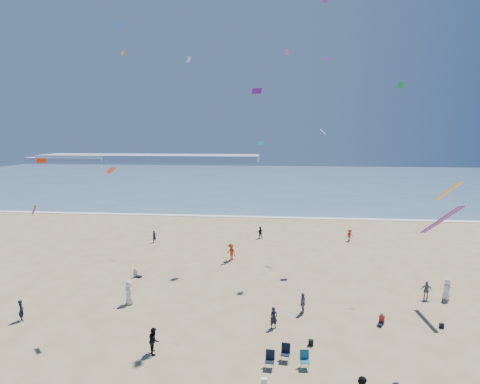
# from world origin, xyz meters

# --- Properties ---
(ocean) EXTENTS (220.00, 100.00, 0.06)m
(ocean) POSITION_xyz_m (0.00, 95.00, 0.03)
(ocean) COLOR #476B84
(ocean) RESTS_ON ground
(surf_line) EXTENTS (220.00, 1.20, 0.08)m
(surf_line) POSITION_xyz_m (0.00, 45.00, 0.04)
(surf_line) COLOR white
(surf_line) RESTS_ON ground
(headland_far) EXTENTS (110.00, 20.00, 3.20)m
(headland_far) POSITION_xyz_m (-60.00, 170.00, 1.60)
(headland_far) COLOR #7A8EA8
(headland_far) RESTS_ON ground
(headland_near) EXTENTS (40.00, 14.00, 2.00)m
(headland_near) POSITION_xyz_m (-100.00, 165.00, 1.00)
(headland_near) COLOR #7A8EA8
(headland_near) RESTS_ON ground
(standing_flyers) EXTENTS (32.59, 31.18, 1.90)m
(standing_flyers) POSITION_xyz_m (3.64, 16.52, 0.85)
(standing_flyers) COLOR black
(standing_flyers) RESTS_ON ground
(seated_group) EXTENTS (21.54, 22.17, 0.84)m
(seated_group) POSITION_xyz_m (3.23, 5.96, 0.42)
(seated_group) COLOR silver
(seated_group) RESTS_ON ground
(chair_cluster) EXTENTS (2.65, 1.46, 1.00)m
(chair_cluster) POSITION_xyz_m (4.92, 5.81, 0.50)
(chair_cluster) COLOR black
(chair_cluster) RESTS_ON ground
(white_tote) EXTENTS (0.35, 0.20, 0.40)m
(white_tote) POSITION_xyz_m (3.70, 3.99, 0.20)
(white_tote) COLOR white
(white_tote) RESTS_ON ground
(black_backpack) EXTENTS (0.30, 0.22, 0.38)m
(black_backpack) POSITION_xyz_m (6.51, 8.10, 0.19)
(black_backpack) COLOR black
(black_backpack) RESTS_ON ground
(navy_bag) EXTENTS (0.28, 0.18, 0.34)m
(navy_bag) POSITION_xyz_m (15.71, 11.21, 0.17)
(navy_bag) COLOR black
(navy_bag) RESTS_ON ground
(kites_aloft) EXTENTS (37.20, 42.63, 27.76)m
(kites_aloft) POSITION_xyz_m (8.10, 14.05, 14.59)
(kites_aloft) COLOR #E26776
(kites_aloft) RESTS_ON ground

